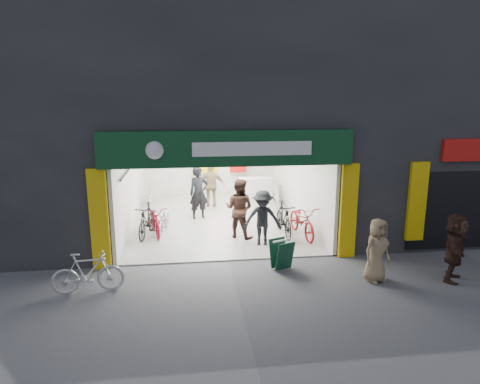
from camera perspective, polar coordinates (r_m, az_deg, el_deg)
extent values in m
plane|color=#56565B|center=(11.60, -1.56, -9.23)|extent=(60.00, 60.00, 0.00)
cube|color=#232326|center=(15.90, 0.15, 17.83)|extent=(16.00, 10.00, 4.50)
cube|color=#232326|center=(16.52, -22.84, 2.72)|extent=(5.00, 10.00, 3.50)
cube|color=#232326|center=(17.41, 16.72, 3.66)|extent=(6.00, 10.00, 3.50)
cube|color=#9E9E99|center=(15.36, -3.08, -3.60)|extent=(6.00, 8.00, 0.04)
cube|color=silver|center=(19.03, -4.08, 4.44)|extent=(6.00, 0.20, 3.20)
cube|color=silver|center=(15.07, -14.41, 1.87)|extent=(0.10, 8.00, 3.20)
cube|color=silver|center=(15.49, 7.81, 2.44)|extent=(0.10, 8.00, 3.20)
cube|color=white|center=(14.78, -3.23, 8.50)|extent=(6.00, 8.00, 0.10)
cube|color=black|center=(10.90, -1.72, 7.53)|extent=(6.00, 0.30, 0.30)
cube|color=#0C3515|center=(10.71, -1.59, 5.82)|extent=(6.40, 0.25, 0.90)
cube|color=white|center=(10.65, 1.71, 5.78)|extent=(3.00, 0.02, 0.35)
cube|color=#DAB70B|center=(11.28, -18.25, -3.55)|extent=(0.45, 0.12, 2.60)
cube|color=#DAB70B|center=(11.88, 14.24, -2.48)|extent=(0.45, 0.12, 2.60)
cube|color=#DAB70B|center=(12.67, 22.52, -1.19)|extent=(0.50, 0.12, 2.20)
cube|color=red|center=(13.31, 29.05, 4.94)|extent=(2.00, 0.12, 0.60)
cube|color=black|center=(13.46, 27.14, -2.18)|extent=(3.00, 0.06, 2.20)
cylinder|color=black|center=(14.39, -14.29, 3.39)|extent=(0.06, 5.00, 0.06)
cube|color=silver|center=(17.86, 2.06, 0.32)|extent=(1.40, 0.60, 1.00)
cube|color=white|center=(12.01, -2.24, 7.19)|extent=(1.30, 0.35, 0.04)
cube|color=white|center=(13.79, -2.92, 7.91)|extent=(1.30, 0.35, 0.04)
cube|color=white|center=(15.58, -3.45, 8.46)|extent=(1.30, 0.35, 0.04)
cube|color=white|center=(17.37, -3.86, 8.89)|extent=(1.30, 0.35, 0.04)
imported|color=#AFAEB3|center=(14.01, -10.08, -3.71)|extent=(0.76, 1.65, 0.83)
imported|color=black|center=(13.68, -12.32, -3.74)|extent=(0.82, 1.82, 1.06)
imported|color=maroon|center=(13.88, -11.19, -3.64)|extent=(0.96, 1.93, 0.97)
imported|color=#B4B5B9|center=(17.33, -11.91, -0.36)|extent=(0.53, 1.65, 0.98)
imported|color=black|center=(13.56, 5.84, -3.61)|extent=(0.55, 1.80, 1.07)
imported|color=maroon|center=(13.52, 8.27, -3.81)|extent=(0.88, 2.04, 1.04)
imported|color=silver|center=(17.03, 4.92, -0.17)|extent=(0.78, 1.87, 1.09)
imported|color=silver|center=(10.29, -19.64, -10.10)|extent=(1.62, 0.60, 0.95)
imported|color=black|center=(15.22, -5.52, -0.18)|extent=(0.79, 0.63, 1.90)
imported|color=#3C231B|center=(13.15, -0.11, -2.23)|extent=(1.15, 1.08, 1.88)
imported|color=black|center=(12.48, 3.02, -3.57)|extent=(1.16, 0.77, 1.68)
imported|color=#937D55|center=(16.80, -3.82, 0.87)|extent=(1.07, 0.50, 1.78)
imported|color=#897250|center=(10.69, 17.79, -7.40)|extent=(0.89, 0.75, 1.54)
imported|color=#331F17|center=(11.39, 26.75, -6.61)|extent=(1.35, 1.51, 1.66)
cube|color=#0E3A25|center=(10.91, 6.03, -8.52)|extent=(0.52, 0.35, 0.74)
cube|color=#0E3A25|center=(11.15, 5.09, -8.01)|extent=(0.52, 0.35, 0.74)
cube|color=white|center=(10.91, 5.60, -6.48)|extent=(0.49, 0.23, 0.04)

